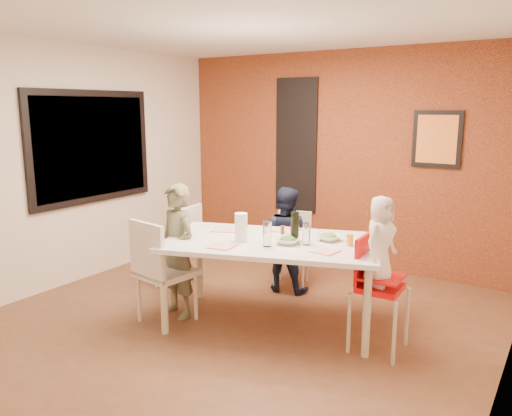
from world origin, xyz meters
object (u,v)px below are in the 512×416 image
Objects in this scene: chair_near at (158,267)px; dining_table at (272,248)px; wine_bottle at (295,227)px; paper_towel_roll at (241,227)px; chair_far at (293,244)px; chair_left at (183,242)px; child_near at (177,251)px; high_chair at (375,283)px; child_far at (285,239)px; toddler at (380,241)px.

dining_table is at bearing -138.11° from chair_near.
wine_bottle is 0.49m from paper_towel_roll.
dining_table is 0.35m from paper_towel_roll.
chair_far is 1.21m from wine_bottle.
chair_left is 0.83m from child_near.
child_near is at bearing -84.66° from chair_near.
chair_left is 2.35m from high_chair.
chair_left is (-1.00, -0.74, 0.05)m from chair_far.
chair_left reaches higher than chair_far.
child_far is 1.57× the size of toddler.
paper_towel_roll is (1.14, -0.49, 0.42)m from chair_left.
chair_near reaches higher than chair_far.
high_chair is 0.87m from wine_bottle.
child_near is (0.01, 0.25, 0.09)m from chair_near.
chair_near is at bearing -148.11° from wine_bottle.
toddler is at bearing -153.41° from chair_near.
dining_table is 0.29m from wine_bottle.
toddler is (2.36, -0.27, 0.42)m from chair_left.
paper_towel_roll is (0.11, -1.00, 0.36)m from child_far.
high_chair is (1.85, 0.62, 0.02)m from chair_near.
toddler is (1.36, -1.02, 0.47)m from chair_far.
chair_near is 1.31m from wine_bottle.
child_far is at bearing -102.74° from chair_near.
chair_far is 0.64× the size of child_near.
dining_table is 8.42× the size of paper_towel_roll.
child_far reaches higher than high_chair.
chair_left is 2.41m from toddler.
toddler is (1.33, -0.79, 0.36)m from child_far.
toddler reaches higher than wine_bottle.
child_far is (-1.31, 0.79, 0.00)m from high_chair.
chair_near is 0.77× the size of child_near.
high_chair is (1.33, -1.02, 0.11)m from chair_far.
chair_far is 1.76m from toddler.
child_near is at bearing 111.74° from toddler.
dining_table is at bearing 90.64° from high_chair.
chair_near reaches higher than high_chair.
toddler is (1.00, 0.04, 0.21)m from dining_table.
chair_far is at bearing 84.90° from child_near.
toddler is at bearing 74.73° from chair_left.
chair_far is 0.90× the size of chair_left.
dining_table is 7.97× the size of wine_bottle.
toddler reaches higher than chair_far.
wine_bottle reaches higher than chair_far.
child_near reaches higher than child_far.
wine_bottle reaches higher than dining_table.
dining_table is 2.26× the size of high_chair.
child_near reaches higher than paper_towel_roll.
chair_far is 1.13× the size of toddler.
paper_towel_roll reaches higher than chair_near.
wine_bottle is at bearing 23.35° from dining_table.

